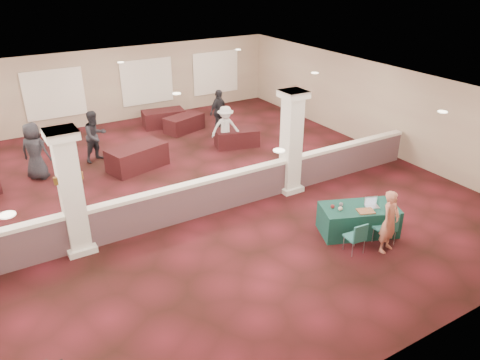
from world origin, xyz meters
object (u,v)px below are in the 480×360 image
conf_chair_side (357,236)px  attendee_b (226,128)px  far_table_back_center (164,118)px  far_table_back_right (184,123)px  attendee_d (35,151)px  far_table_front_right (237,138)px  woman (390,222)px  conf_chair_main (388,227)px  attendee_a (95,136)px  attendee_c (219,112)px  near_table (358,220)px  far_table_front_center (137,157)px

conf_chair_side → attendee_b: bearing=90.7°
far_table_back_center → far_table_back_right: far_table_back_center is taller
attendee_d → conf_chair_side: bearing=163.1°
far_table_back_right → far_table_front_right: bearing=-68.6°
woman → far_table_back_right: woman is taller
conf_chair_main → attendee_a: attendee_a is taller
far_table_front_right → far_table_back_right: 2.82m
far_table_back_center → attendee_c: attendee_c is taller
near_table → attendee_c: 8.83m
far_table_front_center → far_table_back_center: 4.47m
far_table_front_center → attendee_c: bearing=22.7°
far_table_front_right → far_table_back_center: 3.95m
far_table_front_right → attendee_c: (0.14, 1.70, 0.58)m
near_table → woman: woman is taller
attendee_c → woman: bearing=-118.8°
woman → far_table_front_right: (0.43, 8.09, -0.48)m
far_table_back_right → attendee_b: bearing=-79.4°
conf_chair_side → attendee_d: (-5.94, 8.68, 0.46)m
woman → attendee_d: 11.19m
conf_chair_side → far_table_back_right: conf_chair_side is taller
far_table_back_center → attendee_b: bearing=-74.9°
near_table → far_table_front_right: 7.11m
near_table → far_table_back_center: 10.79m
far_table_front_center → attendee_a: (-0.99, 1.42, 0.51)m
conf_chair_side → far_table_back_center: bearing=97.3°
attendee_d → attendee_a: bearing=-127.9°
far_table_front_center → attendee_d: attendee_d is taller
near_table → conf_chair_main: (0.18, -0.84, 0.16)m
far_table_back_right → woman: bearing=-86.8°
attendee_c → far_table_back_center: bearing=105.1°
conf_chair_main → far_table_back_right: (-0.75, 10.57, -0.21)m
conf_chair_main → conf_chair_side: size_ratio=1.07×
far_table_front_center → attendee_d: size_ratio=1.04×
far_table_back_center → attendee_b: (1.00, -3.70, 0.49)m
far_table_back_center → attendee_c: (1.66, -1.94, 0.55)m
conf_chair_side → far_table_front_right: 7.90m
conf_chair_side → far_table_front_center: size_ratio=0.43×
attendee_a → woman: bearing=-86.1°
near_table → far_table_front_center: (-3.58, 7.05, 0.02)m
attendee_a → attendee_d: bearing=171.3°
conf_chair_main → attendee_c: bearing=89.4°
conf_chair_side → attendee_a: bearing=118.3°
woman → far_table_back_right: bearing=78.9°
far_table_front_right → attendee_d: (-7.13, 0.87, 0.63)m
far_table_back_right → attendee_c: size_ratio=0.90×
near_table → far_table_back_right: bearing=115.3°
attendee_b → attendee_c: attendee_c is taller
woman → attendee_a: (-4.60, 9.46, 0.10)m
conf_chair_side → far_table_front_right: conf_chair_side is taller
conf_chair_side → attendee_d: size_ratio=0.44×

